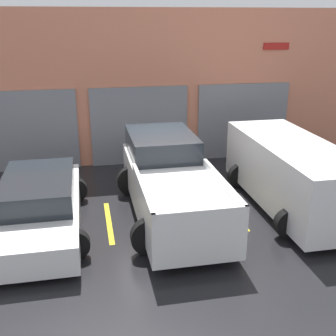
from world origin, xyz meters
The scene contains 7 objects.
ground_plane centered at (0.00, 0.00, 0.00)m, with size 28.00×28.00×0.00m, color black.
shophouse_building centered at (-0.01, 3.29, 2.42)m, with size 16.01×0.68×4.94m.
pickup_truck centered at (0.00, -1.02, 0.84)m, with size 2.41×5.15×1.76m.
sedan_white centered at (-3.10, -1.24, 0.59)m, with size 2.18×4.71×1.24m.
sedan_side centered at (3.10, -1.27, 0.93)m, with size 2.23×4.92×1.72m.
parking_stripe_left centered at (-1.55, -1.27, 0.00)m, with size 0.12×2.20×0.01m, color gold.
parking_stripe_centre centered at (1.55, -1.27, 0.00)m, with size 0.12×2.20×0.01m, color gold.
Camera 1 is at (-1.95, -10.45, 4.64)m, focal length 45.00 mm.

